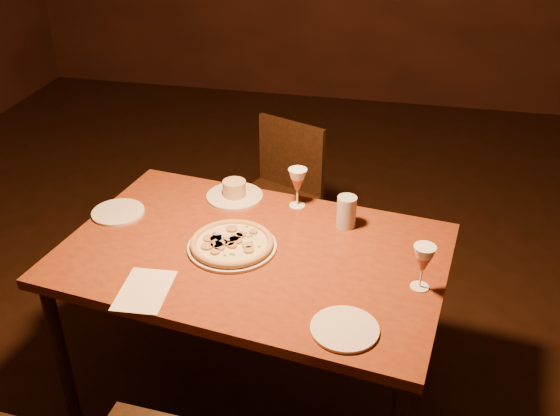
# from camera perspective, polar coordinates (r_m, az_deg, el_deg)

# --- Properties ---
(floor) EXTENTS (7.00, 7.00, 0.00)m
(floor) POSITION_cam_1_polar(r_m,az_deg,el_deg) (2.65, 1.18, -17.33)
(floor) COLOR black
(floor) RESTS_ON ground
(dining_table) EXTENTS (1.44, 1.04, 0.72)m
(dining_table) POSITION_cam_1_polar(r_m,az_deg,el_deg) (2.25, -2.46, -5.22)
(dining_table) COLOR brown
(dining_table) RESTS_ON floor
(chair_far) EXTENTS (0.49, 0.49, 0.78)m
(chair_far) POSITION_cam_1_polar(r_m,az_deg,el_deg) (3.14, -0.14, 1.49)
(chair_far) COLOR black
(chair_far) RESTS_ON floor
(pizza_plate) EXTENTS (0.32, 0.32, 0.03)m
(pizza_plate) POSITION_cam_1_polar(r_m,az_deg,el_deg) (2.22, -4.41, -3.27)
(pizza_plate) COLOR silver
(pizza_plate) RESTS_ON dining_table
(ramekin_saucer) EXTENTS (0.23, 0.23, 0.07)m
(ramekin_saucer) POSITION_cam_1_polar(r_m,az_deg,el_deg) (2.53, -4.18, 1.45)
(ramekin_saucer) COLOR silver
(ramekin_saucer) RESTS_ON dining_table
(wine_glass_far) EXTENTS (0.07, 0.07, 0.16)m
(wine_glass_far) POSITION_cam_1_polar(r_m,az_deg,el_deg) (2.44, 1.60, 1.85)
(wine_glass_far) COLOR #A25E43
(wine_glass_far) RESTS_ON dining_table
(wine_glass_right) EXTENTS (0.07, 0.07, 0.16)m
(wine_glass_right) POSITION_cam_1_polar(r_m,az_deg,el_deg) (2.05, 12.88, -5.30)
(wine_glass_right) COLOR #A25E43
(wine_glass_right) RESTS_ON dining_table
(water_tumbler) EXTENTS (0.07, 0.07, 0.12)m
(water_tumbler) POSITION_cam_1_polar(r_m,az_deg,el_deg) (2.33, 6.10, -0.34)
(water_tumbler) COLOR #ACB5BC
(water_tumbler) RESTS_ON dining_table
(side_plate_left) EXTENTS (0.20, 0.20, 0.01)m
(side_plate_left) POSITION_cam_1_polar(r_m,az_deg,el_deg) (2.51, -14.58, -0.38)
(side_plate_left) COLOR silver
(side_plate_left) RESTS_ON dining_table
(side_plate_near) EXTENTS (0.21, 0.21, 0.01)m
(side_plate_near) POSITION_cam_1_polar(r_m,az_deg,el_deg) (1.89, 5.93, -10.94)
(side_plate_near) COLOR silver
(side_plate_near) RESTS_ON dining_table
(menu_card) EXTENTS (0.17, 0.24, 0.00)m
(menu_card) POSITION_cam_1_polar(r_m,az_deg,el_deg) (2.07, -12.28, -7.36)
(menu_card) COLOR silver
(menu_card) RESTS_ON dining_table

